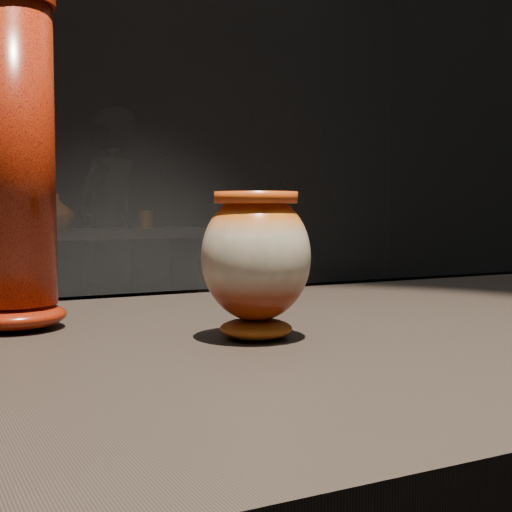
# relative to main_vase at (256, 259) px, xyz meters

# --- Properties ---
(main_vase) EXTENTS (0.14, 0.14, 0.16)m
(main_vase) POSITION_rel_main_vase_xyz_m (0.00, 0.00, 0.00)
(main_vase) COLOR maroon
(main_vase) RESTS_ON display_plinth
(tall_vase) EXTENTS (0.15, 0.15, 0.39)m
(tall_vase) POSITION_rel_main_vase_xyz_m (-0.23, 0.18, 0.10)
(tall_vase) COLOR #A32E0A
(tall_vase) RESTS_ON display_plinth
(back_shelf) EXTENTS (2.00, 0.60, 0.90)m
(back_shelf) POSITION_rel_main_vase_xyz_m (0.54, 3.68, -0.35)
(back_shelf) COLOR black
(back_shelf) RESTS_ON ground
(back_vase_mid) EXTENTS (0.26, 0.26, 0.22)m
(back_vase_mid) POSITION_rel_main_vase_xyz_m (0.54, 3.68, 0.02)
(back_vase_mid) COLOR maroon
(back_vase_mid) RESTS_ON back_shelf
(back_vase_right) EXTENTS (0.08, 0.08, 0.12)m
(back_vase_right) POSITION_rel_main_vase_xyz_m (1.10, 3.68, -0.03)
(back_vase_right) COLOR #A05617
(back_vase_right) RESTS_ON back_shelf
(visitor) EXTENTS (0.75, 0.72, 1.73)m
(visitor) POSITION_rel_main_vase_xyz_m (1.01, 4.22, -0.12)
(visitor) COLOR black
(visitor) RESTS_ON ground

